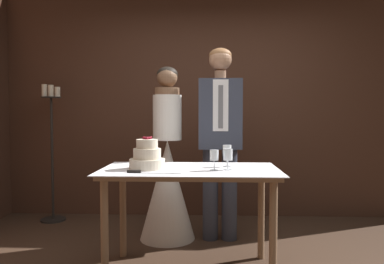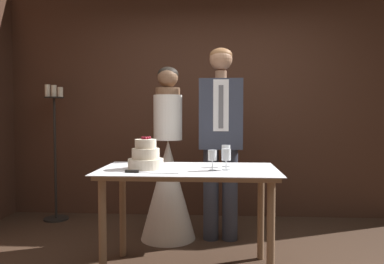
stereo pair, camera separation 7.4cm
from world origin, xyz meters
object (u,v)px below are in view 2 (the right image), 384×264
Objects in this scene: cake_knife at (142,172)px; wine_glass_near at (226,151)px; groom at (221,132)px; bride at (168,176)px; wine_glass_far at (213,156)px; candle_stand at (55,151)px; tiered_cake at (146,157)px; wine_glass_middle at (227,155)px; cake_table at (189,182)px.

wine_glass_near is (0.61, 0.35, 0.11)m from cake_knife.
groom is (-0.03, 0.65, 0.12)m from wine_glass_near.
wine_glass_near is 0.91m from bride.
wine_glass_far is at bearing -94.85° from groom.
candle_stand is at bearing 142.15° from wine_glass_far.
groom is (0.51, -0.00, 0.44)m from bride.
cake_knife is at bearing -120.04° from groom.
tiered_cake is 0.16× the size of bride.
candle_stand is at bearing 134.10° from tiered_cake.
wine_glass_middle is 0.09× the size of groom.
candle_stand is at bearing 141.05° from cake_table.
bride is at bearing 84.92° from tiered_cake.
wine_glass_near is at bearing 13.06° from tiered_cake.
groom is (0.26, 0.76, 0.35)m from cake_table.
wine_glass_middle is at bearing -56.41° from bride.
candle_stand is (-1.39, 0.57, 0.18)m from bride.
cake_table is 0.36m from wine_glass_middle.
bride reaches higher than cake_table.
wine_glass_near is at bearing 34.29° from cake_knife.
wine_glass_far is at bearing -162.00° from wine_glass_middle.
groom is at bearing 64.35° from cake_knife.
wine_glass_far is (0.51, 0.15, 0.10)m from cake_knife.
wine_glass_near reaches higher than wine_glass_far.
wine_glass_middle is 1.03m from bride.
bride is 0.68m from groom.
groom reaches higher than wine_glass_middle.
wine_glass_near is 0.11× the size of candle_stand.
cake_table is 3.49× the size of cake_knife.
wine_glass_near is 0.23m from wine_glass_far.
cake_knife is 2.53× the size of wine_glass_far.
cake_knife is (0.01, -0.21, -0.08)m from tiered_cake.
wine_glass_near reaches higher than wine_glass_middle.
cake_knife is 0.25× the size of candle_stand.
candle_stand is (-1.83, 1.42, -0.12)m from wine_glass_far.
wine_glass_near is 1.13× the size of wine_glass_far.
wine_glass_near is at bearing 21.28° from cake_table.
tiered_cake is 1.77× the size of wine_glass_far.
tiered_cake is 0.17× the size of candle_stand.
tiered_cake reaches higher than wine_glass_near.
tiered_cake is at bearing 177.36° from wine_glass_middle.
wine_glass_middle is (0.62, -0.03, 0.02)m from tiered_cake.
cake_knife is at bearing -150.09° from wine_glass_near.
cake_table is at bearing -38.95° from candle_stand.
wine_glass_far is at bearing -26.54° from cake_table.
groom is at bearing 71.36° from cake_table.
bride is at bearing 117.33° from wine_glass_far.
tiered_cake reaches higher than cake_knife.
tiered_cake is 1.90m from candle_stand.
groom reaches higher than candle_stand.
bride is at bearing 108.64° from cake_table.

